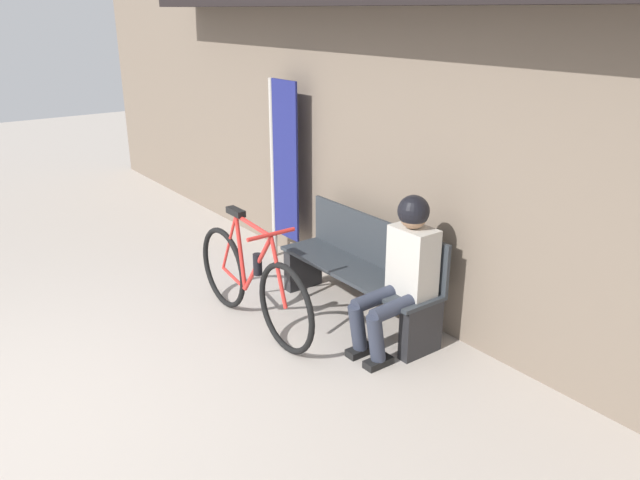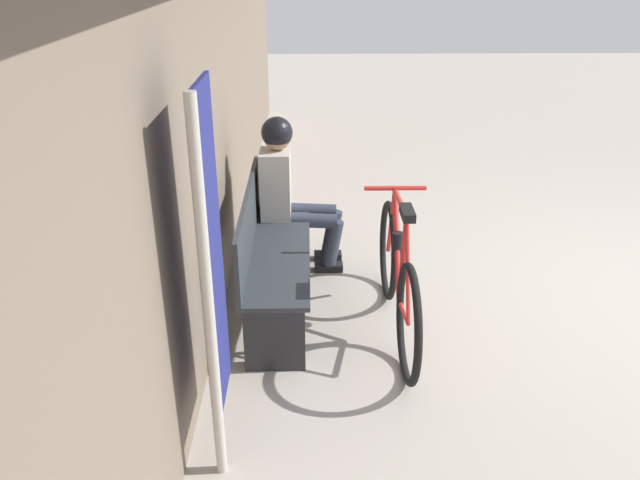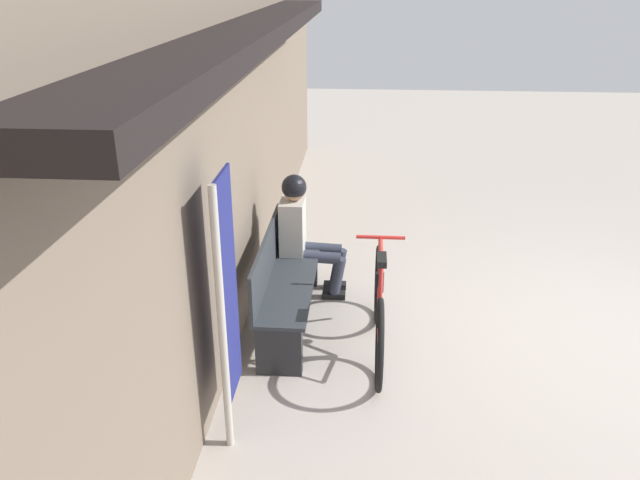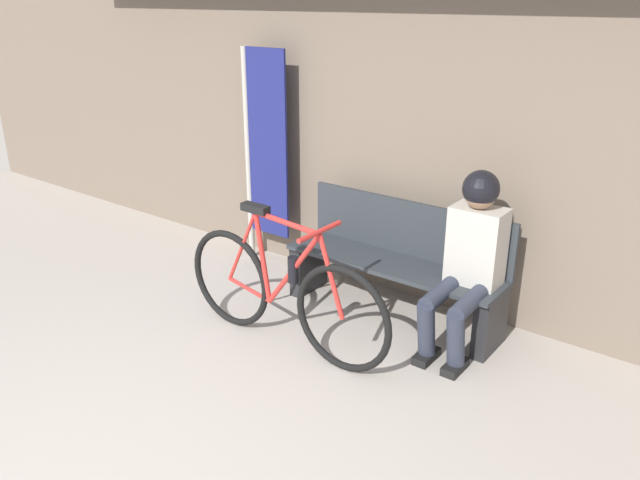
% 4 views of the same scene
% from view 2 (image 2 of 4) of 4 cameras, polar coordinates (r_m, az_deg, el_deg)
% --- Properties ---
extents(ground_plane, '(24.00, 24.00, 0.00)m').
position_cam_2_polar(ground_plane, '(4.92, 27.22, -5.49)').
color(ground_plane, '#ADA399').
extents(storefront_wall, '(12.00, 0.56, 3.20)m').
position_cam_2_polar(storefront_wall, '(3.82, -11.20, 15.41)').
color(storefront_wall, '#756656').
rests_on(storefront_wall, ground_plane).
extents(park_bench_near, '(1.60, 0.42, 0.83)m').
position_cam_2_polar(park_bench_near, '(4.27, -4.51, -1.25)').
color(park_bench_near, '#2D3338').
rests_on(park_bench_near, ground_plane).
extents(bicycle, '(1.66, 0.40, 0.94)m').
position_cam_2_polar(bicycle, '(3.98, 7.10, -3.50)').
color(bicycle, black).
rests_on(bicycle, ground_plane).
extents(person_seated, '(0.34, 0.62, 1.19)m').
position_cam_2_polar(person_seated, '(4.69, -2.89, 5.14)').
color(person_seated, '#2D3342').
rests_on(person_seated, ground_plane).
extents(banner_pole, '(0.45, 0.05, 1.81)m').
position_cam_2_polar(banner_pole, '(2.76, -9.84, -2.57)').
color(banner_pole, '#B7B2A8').
rests_on(banner_pole, ground_plane).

